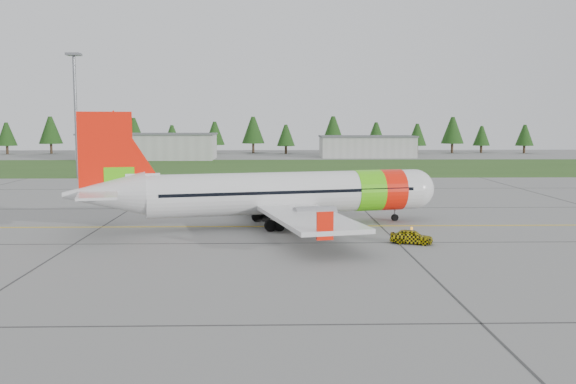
{
  "coord_description": "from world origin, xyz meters",
  "views": [
    {
      "loc": [
        0.22,
        -48.85,
        9.43
      ],
      "look_at": [
        1.59,
        5.55,
        3.38
      ],
      "focal_mm": 40.0,
      "sensor_mm": 36.0,
      "label": 1
    }
  ],
  "objects": [
    {
      "name": "follow_me_car",
      "position": [
        10.96,
        -0.44,
        1.63
      ],
      "size": [
        1.47,
        1.6,
        3.26
      ],
      "primitive_type": "imported",
      "rotation": [
        0.0,
        0.0,
        1.25
      ],
      "color": "yellow",
      "rests_on": "ground"
    },
    {
      "name": "floodlight_mast",
      "position": [
        -32.0,
        58.0,
        10.0
      ],
      "size": [
        0.5,
        0.5,
        20.0
      ],
      "primitive_type": "cylinder",
      "color": "slate",
      "rests_on": "ground"
    },
    {
      "name": "grass_strip",
      "position": [
        0.0,
        82.0,
        0.01
      ],
      "size": [
        320.0,
        50.0,
        0.03
      ],
      "primitive_type": "cube",
      "color": "#30561E",
      "rests_on": "ground"
    },
    {
      "name": "hangar_east",
      "position": [
        25.0,
        118.0,
        2.6
      ],
      "size": [
        24.0,
        12.0,
        5.2
      ],
      "primitive_type": "cube",
      "color": "#A8A8A3",
      "rests_on": "ground"
    },
    {
      "name": "aircraft",
      "position": [
        0.79,
        8.36,
        2.94
      ],
      "size": [
        33.17,
        31.15,
        10.19
      ],
      "rotation": [
        0.0,
        0.0,
        0.24
      ],
      "color": "silver",
      "rests_on": "ground"
    },
    {
      "name": "taxi_guideline",
      "position": [
        0.0,
        8.0,
        0.01
      ],
      "size": [
        120.0,
        0.25,
        0.02
      ],
      "primitive_type": "cube",
      "color": "gold",
      "rests_on": "ground"
    },
    {
      "name": "service_van",
      "position": [
        -21.72,
        59.96,
        2.3
      ],
      "size": [
        1.62,
        1.54,
        4.6
      ],
      "primitive_type": "imported",
      "rotation": [
        0.0,
        0.0,
        0.01
      ],
      "color": "silver",
      "rests_on": "ground"
    },
    {
      "name": "treeline",
      "position": [
        0.0,
        138.0,
        5.0
      ],
      "size": [
        160.0,
        8.0,
        10.0
      ],
      "primitive_type": null,
      "color": "#1C3F14",
      "rests_on": "ground"
    },
    {
      "name": "hangar_west",
      "position": [
        -30.0,
        110.0,
        3.0
      ],
      "size": [
        32.0,
        14.0,
        6.0
      ],
      "primitive_type": "cube",
      "color": "#A8A8A3",
      "rests_on": "ground"
    },
    {
      "name": "ground",
      "position": [
        0.0,
        0.0,
        0.0
      ],
      "size": [
        320.0,
        320.0,
        0.0
      ],
      "primitive_type": "plane",
      "color": "gray",
      "rests_on": "ground"
    }
  ]
}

